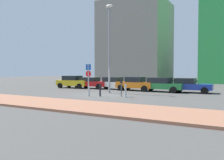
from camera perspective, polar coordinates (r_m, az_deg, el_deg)
ground_plane at (r=21.12m, az=-2.57°, el=-3.60°), size 120.00×120.00×0.00m
sidewalk_brick at (r=15.86m, az=-15.35°, el=-5.38°), size 40.00×3.90×0.14m
parked_car_yellow at (r=29.73m, az=-9.26°, el=-0.41°), size 4.24×2.26×1.52m
parked_car_red at (r=28.63m, az=-5.03°, el=-0.63°), size 4.33×2.22×1.35m
parked_car_white at (r=27.32m, az=0.36°, el=-0.74°), size 4.38×2.06×1.39m
parked_car_orange at (r=25.60m, az=5.68°, el=-0.88°), size 4.08×2.03×1.48m
parked_car_green at (r=24.65m, az=11.73°, el=-1.05°), size 4.66×2.32×1.44m
parked_car_blue at (r=24.39m, az=17.88°, el=-1.19°), size 4.35×2.14×1.42m
parking_sign_post at (r=22.64m, az=-5.70°, el=1.23°), size 0.60×0.10×2.79m
parking_meter at (r=19.78m, az=2.25°, el=-1.34°), size 0.18×0.14×1.41m
street_lamp at (r=22.77m, az=-0.66°, el=9.05°), size 0.70×0.36×8.40m
traffic_bollard_near at (r=19.84m, az=-2.87°, el=-2.41°), size 0.14×0.14×1.08m
traffic_bollard_mid at (r=20.14m, az=-5.57°, el=-2.65°), size 0.15×0.15×0.87m
traffic_bollard_far at (r=19.10m, az=3.29°, el=-2.58°), size 0.15×0.15×1.09m
building_under_construction at (r=55.62m, az=5.69°, el=9.12°), size 14.47×12.44×17.59m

